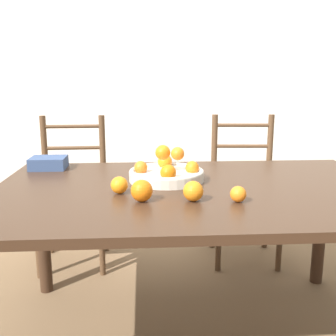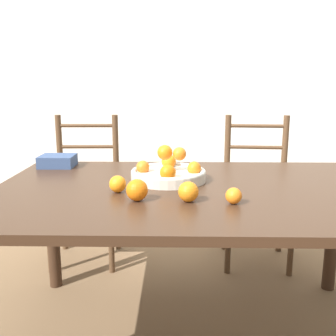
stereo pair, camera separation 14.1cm
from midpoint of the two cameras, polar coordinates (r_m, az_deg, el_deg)
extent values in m
plane|color=brown|center=(2.00, 1.72, -23.23)|extent=(12.00, 12.00, 0.00)
cube|color=silver|center=(3.22, -0.90, 14.74)|extent=(8.00, 0.06, 2.60)
cube|color=#382316|center=(1.69, 1.88, -3.34)|extent=(1.74, 1.09, 0.03)
cylinder|color=#382316|center=(2.33, -19.39, -9.00)|extent=(0.07, 0.07, 0.69)
cylinder|color=#382316|center=(2.44, 19.71, -8.07)|extent=(0.07, 0.07, 0.69)
cylinder|color=beige|center=(1.79, -2.46, -1.21)|extent=(0.34, 0.34, 0.04)
torus|color=beige|center=(1.79, -2.47, -0.57)|extent=(0.34, 0.34, 0.02)
sphere|color=orange|center=(1.78, 1.28, 0.02)|extent=(0.06, 0.06, 0.06)
sphere|color=orange|center=(1.90, -2.58, 0.93)|extent=(0.07, 0.07, 0.07)
sphere|color=orange|center=(1.79, -6.22, 0.04)|extent=(0.06, 0.06, 0.06)
sphere|color=orange|center=(1.67, -2.39, -0.67)|extent=(0.07, 0.07, 0.07)
sphere|color=orange|center=(1.76, -0.87, 2.08)|extent=(0.06, 0.06, 0.06)
sphere|color=orange|center=(1.77, -3.03, 2.24)|extent=(0.07, 0.07, 0.07)
sphere|color=orange|center=(1.48, 7.49, -3.81)|extent=(0.06, 0.06, 0.06)
sphere|color=orange|center=(1.60, -9.58, -2.49)|extent=(0.07, 0.07, 0.07)
sphere|color=orange|center=(1.48, 0.96, -3.41)|extent=(0.08, 0.08, 0.08)
sphere|color=orange|center=(1.48, -6.56, -3.32)|extent=(0.08, 0.08, 0.08)
cylinder|color=#513823|center=(2.54, -19.94, -10.27)|extent=(0.04, 0.04, 0.44)
cylinder|color=#513823|center=(2.47, -11.24, -10.37)|extent=(0.04, 0.04, 0.44)
cylinder|color=#513823|center=(2.79, -18.55, -2.59)|extent=(0.04, 0.04, 0.95)
cylinder|color=#513823|center=(2.73, -10.75, -2.49)|extent=(0.04, 0.04, 0.95)
cube|color=#513823|center=(2.59, -15.28, -3.94)|extent=(0.43, 0.41, 0.04)
cylinder|color=#513823|center=(2.73, -14.83, -0.15)|extent=(0.38, 0.04, 0.02)
cylinder|color=#513823|center=(2.70, -14.99, 2.82)|extent=(0.38, 0.04, 0.02)
cylinder|color=#513823|center=(2.68, -15.16, 5.84)|extent=(0.38, 0.04, 0.02)
cylinder|color=#513823|center=(2.49, 5.75, -10.03)|extent=(0.04, 0.04, 0.44)
cylinder|color=#513823|center=(2.55, 14.39, -9.78)|extent=(0.04, 0.04, 0.44)
cylinder|color=#513823|center=(2.75, 5.15, -2.22)|extent=(0.04, 0.04, 0.95)
cylinder|color=#513823|center=(2.81, 12.91, -2.18)|extent=(0.04, 0.04, 0.95)
cube|color=#513823|center=(2.61, 9.66, -3.57)|extent=(0.45, 0.43, 0.04)
cylinder|color=#513823|center=(2.75, 9.16, 0.19)|extent=(0.38, 0.05, 0.02)
cylinder|color=#513823|center=(2.72, 9.26, 3.14)|extent=(0.38, 0.05, 0.02)
cylinder|color=#513823|center=(2.70, 9.36, 6.14)|extent=(0.38, 0.05, 0.02)
cube|color=#334770|center=(2.15, -18.77, 0.69)|extent=(0.18, 0.15, 0.06)
camera|label=1|loc=(0.07, -92.40, -0.53)|focal=42.00mm
camera|label=2|loc=(0.07, 87.60, 0.53)|focal=42.00mm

